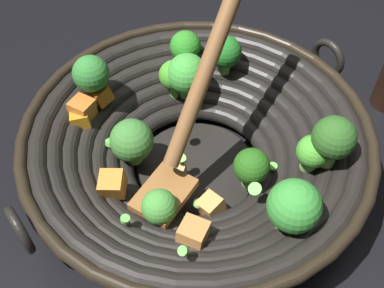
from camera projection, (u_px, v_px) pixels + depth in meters
ground_plane at (196, 172)px, 0.61m from camera, size 4.00×4.00×0.00m
wok at (197, 143)px, 0.57m from camera, size 0.42×0.43×0.26m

